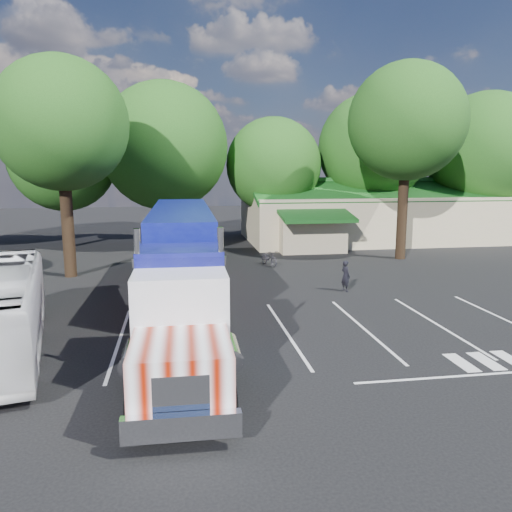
{
  "coord_description": "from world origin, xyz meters",
  "views": [
    {
      "loc": [
        -4.11,
        -24.46,
        6.42
      ],
      "look_at": [
        -0.25,
        0.03,
        2.0
      ],
      "focal_mm": 35.0,
      "sensor_mm": 36.0,
      "label": 1
    }
  ],
  "objects": [
    {
      "name": "tree_row_e",
      "position": [
        13.0,
        18.0,
        8.09
      ],
      "size": [
        9.6,
        9.6,
        12.9
      ],
      "color": "black",
      "rests_on": "ground"
    },
    {
      "name": "silver_sedan",
      "position": [
        5.0,
        14.0,
        0.71
      ],
      "size": [
        4.51,
        2.13,
        1.43
      ],
      "primitive_type": "imported",
      "rotation": [
        0.0,
        0.0,
        1.42
      ],
      "color": "#B2B3BA",
      "rests_on": "ground"
    },
    {
      "name": "bicycle",
      "position": [
        1.8,
        7.44,
        0.51
      ],
      "size": [
        1.28,
        2.07,
        1.03
      ],
      "primitive_type": "imported",
      "rotation": [
        0.0,
        0.0,
        0.33
      ],
      "color": "black",
      "rests_on": "ground"
    },
    {
      "name": "event_hall",
      "position": [
        13.74,
        17.81,
        2.21
      ],
      "size": [
        24.2,
        14.12,
        5.55
      ],
      "color": "tan",
      "rests_on": "ground"
    },
    {
      "name": "tree_row_c",
      "position": [
        -5.0,
        16.2,
        8.04
      ],
      "size": [
        10.0,
        10.0,
        13.05
      ],
      "color": "black",
      "rests_on": "ground"
    },
    {
      "name": "woman",
      "position": [
        4.5,
        0.0,
        0.82
      ],
      "size": [
        0.57,
        0.69,
        1.64
      ],
      "primitive_type": "imported",
      "rotation": [
        0.0,
        0.0,
        1.92
      ],
      "color": "black",
      "rests_on": "ground"
    },
    {
      "name": "tree_row_d",
      "position": [
        4.0,
        17.5,
        6.58
      ],
      "size": [
        8.0,
        8.0,
        10.6
      ],
      "color": "black",
      "rests_on": "ground"
    },
    {
      "name": "tree_near_left",
      "position": [
        -10.5,
        6.0,
        8.81
      ],
      "size": [
        7.6,
        7.6,
        12.65
      ],
      "color": "black",
      "rests_on": "ground"
    },
    {
      "name": "tree_near_right",
      "position": [
        11.5,
        8.5,
        9.46
      ],
      "size": [
        8.0,
        8.0,
        13.5
      ],
      "color": "black",
      "rests_on": "ground"
    },
    {
      "name": "tree_row_b",
      "position": [
        -13.0,
        17.8,
        7.13
      ],
      "size": [
        8.4,
        8.4,
        11.35
      ],
      "color": "black",
      "rests_on": "ground"
    },
    {
      "name": "semi_truck",
      "position": [
        -3.99,
        -2.03,
        2.62
      ],
      "size": [
        3.64,
        22.14,
        4.63
      ],
      "rotation": [
        0.0,
        0.0,
        -0.01
      ],
      "color": "black",
      "rests_on": "ground"
    },
    {
      "name": "tour_bus",
      "position": [
        -10.35,
        -6.4,
        1.5
      ],
      "size": [
        4.77,
        11.03,
        2.99
      ],
      "primitive_type": "imported",
      "rotation": [
        0.0,
        0.0,
        0.22
      ],
      "color": "silver",
      "rests_on": "ground"
    },
    {
      "name": "tree_row_f",
      "position": [
        23.0,
        16.8,
        7.79
      ],
      "size": [
        10.4,
        10.4,
        13.0
      ],
      "color": "black",
      "rests_on": "ground"
    },
    {
      "name": "ground",
      "position": [
        0.0,
        0.0,
        0.0
      ],
      "size": [
        120.0,
        120.0,
        0.0
      ],
      "primitive_type": "plane",
      "color": "black",
      "rests_on": "ground"
    }
  ]
}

